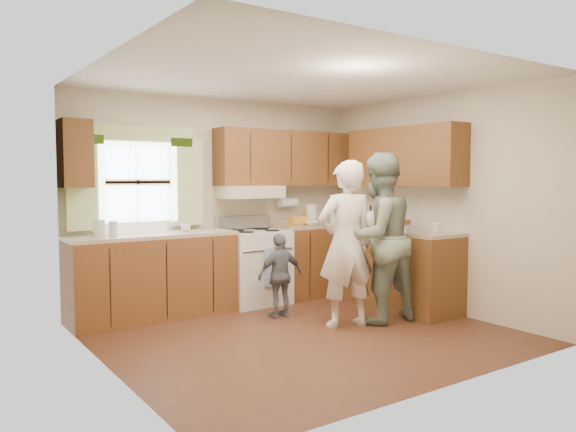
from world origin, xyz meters
TOP-DOWN VIEW (x-y plane):
  - room at (0.00, 0.00)m, footprint 3.80×3.80m
  - kitchen_fixtures at (0.62, 1.07)m, footprint 3.80×2.25m
  - stove at (0.30, 1.44)m, footprint 0.76×0.67m
  - woman_left at (0.54, -0.02)m, footprint 0.70×0.53m
  - woman_right at (0.95, -0.07)m, footprint 0.91×0.72m
  - child at (0.20, 0.69)m, footprint 0.56×0.27m

SIDE VIEW (x-z plane):
  - stove at x=0.30m, z-range -0.07..1.00m
  - child at x=0.20m, z-range 0.00..0.94m
  - kitchen_fixtures at x=0.62m, z-range -0.24..1.91m
  - woman_left at x=0.54m, z-range 0.00..1.73m
  - woman_right at x=0.95m, z-range 0.00..1.82m
  - room at x=0.00m, z-range -0.65..3.15m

